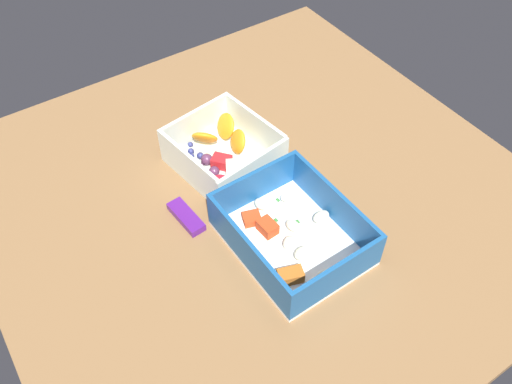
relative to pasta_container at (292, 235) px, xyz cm
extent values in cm
cube|color=brown|center=(10.57, -1.41, -3.04)|extent=(80.00, 80.00, 2.00)
cube|color=white|center=(-0.04, -0.07, -1.74)|extent=(19.89, 15.95, 0.60)
cube|color=#19518C|center=(-9.57, -0.22, 1.50)|extent=(0.84, 15.66, 5.89)
cube|color=#19518C|center=(9.48, 0.08, 1.50)|extent=(0.84, 15.66, 5.89)
cube|color=#19518C|center=(-0.16, 7.46, 1.50)|extent=(18.46, 0.88, 5.89)
cube|color=#19518C|center=(0.07, -7.60, 1.50)|extent=(18.46, 0.88, 5.89)
ellipsoid|color=beige|center=(-7.80, 0.23, -0.48)|extent=(1.97, 2.77, 1.37)
ellipsoid|color=beige|center=(6.28, -3.97, -0.65)|extent=(2.55, 2.74, 1.12)
ellipsoid|color=beige|center=(-0.53, 0.82, -0.63)|extent=(2.71, 2.83, 1.16)
ellipsoid|color=beige|center=(7.45, 0.16, -0.61)|extent=(2.41, 1.72, 1.18)
ellipsoid|color=beige|center=(-2.97, 0.49, -0.58)|extent=(2.45, 2.89, 1.22)
ellipsoid|color=beige|center=(1.52, -1.61, -0.59)|extent=(2.57, 1.91, 1.22)
ellipsoid|color=beige|center=(0.51, -5.77, -0.51)|extent=(2.15, 2.86, 1.34)
cube|color=red|center=(3.32, 1.80, -0.55)|extent=(2.99, 2.36, 1.78)
cube|color=red|center=(6.13, 2.68, -0.86)|extent=(3.04, 3.20, 1.17)
cube|color=#AD5B1E|center=(-5.09, 3.88, -0.59)|extent=(3.01, 3.88, 1.70)
cube|color=#387A33|center=(2.19, -2.78, -1.34)|extent=(0.60, 0.40, 0.20)
cube|color=#387A33|center=(7.20, -2.81, -1.34)|extent=(0.60, 0.40, 0.20)
cube|color=#387A33|center=(4.19, -0.32, -1.34)|extent=(0.60, 0.40, 0.20)
cube|color=silver|center=(18.94, -0.55, -1.74)|extent=(17.07, 16.23, 0.60)
cube|color=silver|center=(11.74, -1.61, 1.48)|extent=(2.66, 14.11, 5.85)
cube|color=silver|center=(26.15, 0.51, 1.48)|extent=(2.66, 14.11, 5.85)
cube|color=silver|center=(17.96, 6.17, 1.48)|extent=(13.90, 2.63, 5.85)
cube|color=silver|center=(19.93, -7.26, 1.48)|extent=(13.90, 2.63, 5.85)
ellipsoid|color=orange|center=(23.62, -3.75, 0.94)|extent=(4.63, 3.53, 4.57)
ellipsoid|color=orange|center=(23.27, 0.47, 0.82)|extent=(5.54, 5.58, 4.32)
ellipsoid|color=orange|center=(19.55, -3.57, 0.77)|extent=(4.43, 3.55, 4.22)
cube|color=#F4EACC|center=(15.34, -0.16, -0.43)|extent=(4.19, 3.88, 2.02)
cube|color=red|center=(18.24, 0.42, -0.54)|extent=(3.74, 3.63, 1.80)
sphere|color=#562D4C|center=(17.10, 2.48, -0.59)|extent=(1.71, 1.71, 1.71)
sphere|color=#562D4C|center=(19.92, 2.16, -0.48)|extent=(1.93, 1.93, 1.93)
sphere|color=#562D4C|center=(20.61, 4.71, -0.52)|extent=(1.84, 1.84, 1.84)
sphere|color=#562D4C|center=(19.25, 3.82, -0.71)|extent=(1.46, 1.46, 1.46)
sphere|color=#562D4C|center=(16.34, 3.95, -0.57)|extent=(1.74, 1.74, 1.74)
cone|color=red|center=(13.62, 3.47, -0.30)|extent=(2.86, 2.86, 2.29)
sphere|color=navy|center=(21.60, 2.43, -0.85)|extent=(1.18, 1.18, 1.18)
sphere|color=navy|center=(24.91, 2.41, -0.99)|extent=(0.91, 0.91, 0.91)
sphere|color=navy|center=(23.38, 3.17, -0.91)|extent=(1.06, 1.06, 1.06)
sphere|color=navy|center=(24.30, 5.33, -0.94)|extent=(1.01, 1.01, 1.01)
sphere|color=navy|center=(22.40, 3.59, -0.99)|extent=(0.91, 0.91, 0.91)
cube|color=#51197A|center=(12.19, 10.31, -1.44)|extent=(7.16, 2.92, 1.20)
camera|label=1|loc=(-34.97, 29.47, 60.68)|focal=37.80mm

